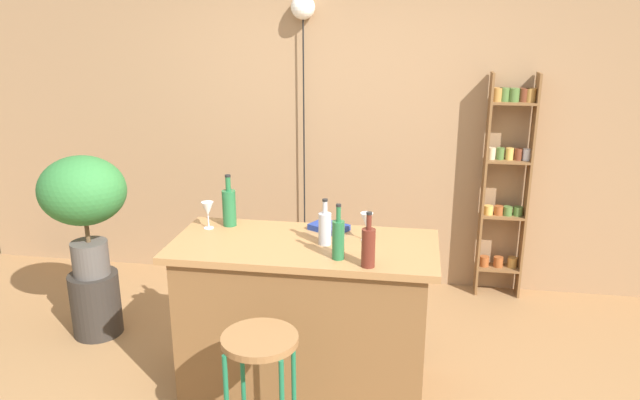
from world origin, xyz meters
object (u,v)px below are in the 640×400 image
at_px(spice_shelf, 506,180).
at_px(bottle_olive_oil, 338,238).
at_px(pendant_globe_light, 303,15).
at_px(wine_glass_center, 208,210).
at_px(bar_stool, 261,369).
at_px(cookbook, 329,227).
at_px(plant_stool, 96,304).
at_px(wine_glass_left, 367,221).
at_px(bottle_soda_blue, 325,227).
at_px(bottle_vinegar, 368,246).
at_px(bottle_spirits_clear, 229,207).
at_px(potted_plant, 83,197).

bearing_deg(spice_shelf, bottle_olive_oil, -122.27).
bearing_deg(pendant_globe_light, wine_glass_center, -103.06).
bearing_deg(bottle_olive_oil, bar_stool, -122.62).
height_order(bar_stool, bottle_olive_oil, bottle_olive_oil).
height_order(spice_shelf, pendant_globe_light, pendant_globe_light).
xyz_separation_m(bottle_olive_oil, cookbook, (-0.11, 0.43, -0.10)).
height_order(plant_stool, wine_glass_left, wine_glass_left).
bearing_deg(plant_stool, bar_stool, -36.03).
relative_size(bottle_olive_oil, bottle_soda_blue, 1.14).
relative_size(bottle_vinegar, cookbook, 1.38).
height_order(spice_shelf, bottle_soda_blue, spice_shelf).
height_order(cookbook, pendant_globe_light, pendant_globe_light).
height_order(wine_glass_left, cookbook, wine_glass_left).
height_order(bottle_spirits_clear, bottle_soda_blue, bottle_spirits_clear).
height_order(bottle_spirits_clear, wine_glass_center, bottle_spirits_clear).
xyz_separation_m(potted_plant, wine_glass_center, (0.95, -0.25, 0.04)).
distance_m(bottle_olive_oil, bottle_soda_blue, 0.22).
xyz_separation_m(spice_shelf, bottle_olive_oil, (-1.07, -1.69, 0.10)).
distance_m(bar_stool, pendant_globe_light, 2.75).
bearing_deg(bottle_spirits_clear, wine_glass_left, -8.52).
distance_m(bar_stool, wine_glass_left, 1.01).
bearing_deg(bottle_olive_oil, spice_shelf, 57.73).
height_order(bottle_vinegar, cookbook, bottle_vinegar).
bearing_deg(pendant_globe_light, bottle_soda_blue, -75.24).
bearing_deg(spice_shelf, wine_glass_left, -123.97).
distance_m(cookbook, pendant_globe_light, 1.82).
xyz_separation_m(plant_stool, bottle_spirits_clear, (1.06, -0.18, 0.82)).
bearing_deg(potted_plant, pendant_globe_light, 41.98).
relative_size(wine_glass_left, wine_glass_center, 1.00).
distance_m(bottle_soda_blue, cookbook, 0.25).
height_order(potted_plant, wine_glass_center, potted_plant).
xyz_separation_m(cookbook, pendant_globe_light, (-0.39, 1.31, 1.21)).
bearing_deg(potted_plant, bottle_spirits_clear, -9.50).
distance_m(bottle_spirits_clear, bottle_soda_blue, 0.66).
bearing_deg(wine_glass_center, pendant_globe_light, 76.94).
bearing_deg(pendant_globe_light, wine_glass_left, -66.50).
bearing_deg(bar_stool, wine_glass_left, 60.78).
relative_size(bottle_olive_oil, pendant_globe_light, 0.13).
bearing_deg(bottle_vinegar, bottle_olive_oil, 154.91).
distance_m(spice_shelf, cookbook, 1.73).
bearing_deg(wine_glass_center, bar_stool, -57.54).
distance_m(bar_stool, bottle_vinegar, 0.79).
relative_size(bar_stool, pendant_globe_light, 0.31).
relative_size(bottle_soda_blue, wine_glass_left, 1.61).
bearing_deg(cookbook, wine_glass_left, -2.03).
height_order(plant_stool, cookbook, cookbook).
relative_size(plant_stool, bottle_soda_blue, 1.70).
height_order(spice_shelf, potted_plant, spice_shelf).
bearing_deg(plant_stool, potted_plant, 0.00).
relative_size(bottle_spirits_clear, bottle_soda_blue, 1.20).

